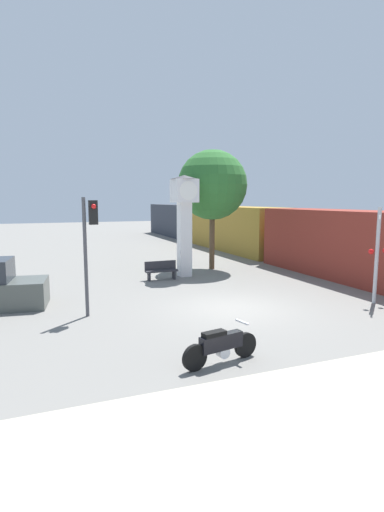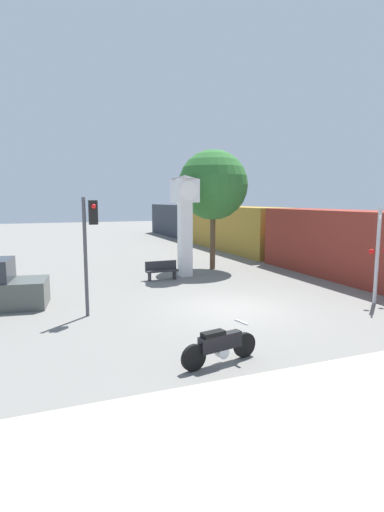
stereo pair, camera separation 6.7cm
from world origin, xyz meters
name	(u,v)px [view 2 (the right image)]	position (x,y,z in m)	size (l,w,h in m)	color
ground_plane	(232,308)	(0.00, 0.00, 0.00)	(120.00, 120.00, 0.00)	slate
motorcycle	(220,346)	(-2.54, -4.33, 0.46)	(2.13, 0.62, 0.95)	black
clock_tower	(185,210)	(0.57, 6.47, 3.41)	(1.40, 1.40, 5.15)	white
freight_train	(235,228)	(8.05, 15.39, 1.70)	(2.80, 38.10, 3.40)	maroon
traffic_light	(89,235)	(-4.87, 0.92, 2.76)	(0.50, 0.35, 4.00)	#47474C
railroad_crossing_signal	(378,251)	(5.43, -1.31, 1.99)	(0.90, 0.82, 3.65)	#B7B7BC
street_tree	(213,185)	(2.78, 7.92, 4.72)	(3.86, 3.86, 6.67)	brown
bench	(162,270)	(-0.84, 6.00, 0.49)	(1.60, 0.44, 0.92)	#2D2D33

